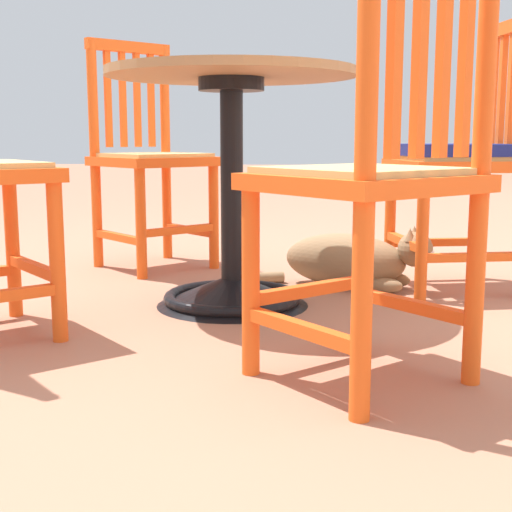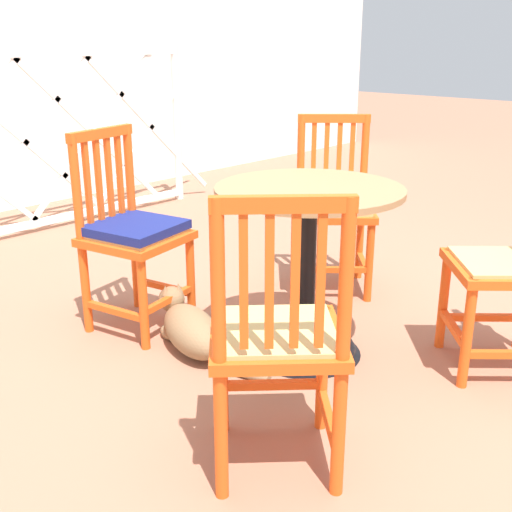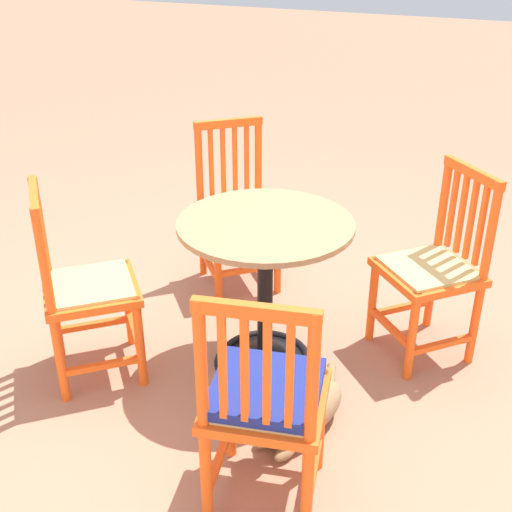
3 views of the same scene
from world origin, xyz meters
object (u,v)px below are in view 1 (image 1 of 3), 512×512
at_px(orange_chair_near_fence, 150,161).
at_px(tabby_cat, 355,261).
at_px(cafe_table, 232,216).
at_px(orange_chair_at_corner, 461,161).
at_px(orange_chair_facing_out, 373,182).

xyz_separation_m(orange_chair_near_fence, tabby_cat, (0.35, 0.81, -0.34)).
height_order(cafe_table, orange_chair_near_fence, orange_chair_near_fence).
distance_m(cafe_table, tabby_cat, 0.54).
bearing_deg(orange_chair_at_corner, tabby_cat, -88.32).
height_order(orange_chair_near_fence, tabby_cat, orange_chair_near_fence).
xyz_separation_m(orange_chair_at_corner, orange_chair_near_fence, (-0.34, -1.17, -0.01)).
xyz_separation_m(cafe_table, orange_chair_facing_out, (0.70, 0.38, 0.15)).
distance_m(cafe_table, orange_chair_at_corner, 0.84).
height_order(cafe_table, tabby_cat, cafe_table).
bearing_deg(orange_chair_near_fence, cafe_table, 31.85).
relative_size(orange_chair_facing_out, orange_chair_near_fence, 1.00).
height_order(orange_chair_at_corner, tabby_cat, orange_chair_at_corner).
bearing_deg(cafe_table, orange_chair_at_corner, 113.06).
height_order(orange_chair_at_corner, orange_chair_near_fence, same).
relative_size(cafe_table, orange_chair_near_fence, 0.83).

